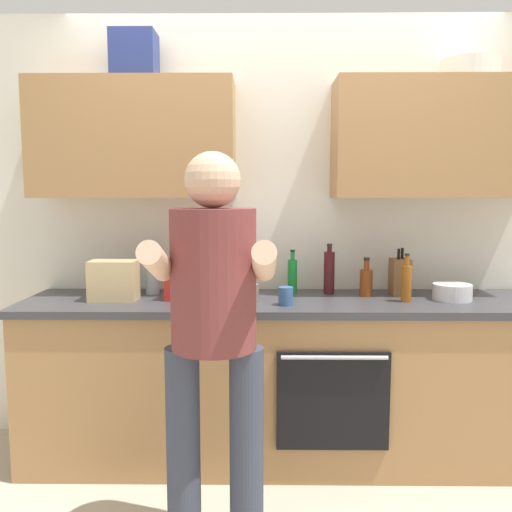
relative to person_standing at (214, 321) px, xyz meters
name	(u,v)px	position (x,y,z in m)	size (l,w,h in m)	color
ground_plane	(283,457)	(0.32, 0.78, -0.97)	(12.00, 12.00, 0.00)	#B2A893
back_wall_unit	(283,190)	(0.32, 1.06, 0.53)	(4.00, 0.38, 2.50)	silver
counter	(284,379)	(0.32, 0.78, -0.52)	(2.84, 0.67, 0.90)	#A37547
person_standing	(214,321)	(0.00, 0.00, 0.00)	(0.49, 0.45, 1.64)	#383D4C
bottle_hotsauce	(217,274)	(-0.06, 0.91, 0.05)	(0.07, 0.07, 0.27)	red
bottle_wine	(329,272)	(0.58, 0.96, 0.06)	(0.06, 0.06, 0.29)	#471419
bottle_vinegar	(366,281)	(0.78, 0.89, 0.02)	(0.07, 0.07, 0.22)	brown
bottle_syrup	(406,282)	(0.96, 0.73, 0.04)	(0.05, 0.05, 0.26)	#8C4C14
bottle_water	(152,274)	(-0.43, 0.94, 0.05)	(0.08, 0.08, 0.28)	silver
bottle_soda	(292,275)	(0.37, 0.99, 0.04)	(0.05, 0.05, 0.25)	#198C33
cup_tea	(286,296)	(0.32, 0.63, -0.02)	(0.08, 0.08, 0.09)	#33598C
cup_stoneware	(251,293)	(0.13, 0.70, -0.02)	(0.08, 0.08, 0.10)	slate
mixing_bowl	(452,292)	(1.22, 0.78, -0.02)	(0.21, 0.21, 0.09)	silver
knife_block	(400,277)	(0.98, 0.93, 0.04)	(0.10, 0.14, 0.27)	brown
grocery_bag_bread	(114,280)	(-0.61, 0.75, 0.04)	(0.25, 0.15, 0.22)	tan
grocery_bag_crisps	(184,281)	(-0.23, 0.77, 0.03)	(0.17, 0.15, 0.20)	red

